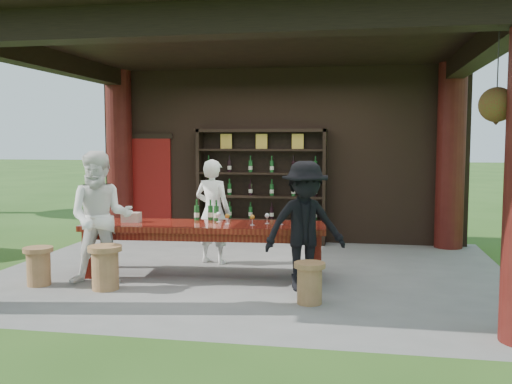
% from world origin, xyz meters
% --- Properties ---
extents(ground, '(90.00, 90.00, 0.00)m').
position_xyz_m(ground, '(0.00, 0.00, 0.00)').
color(ground, '#2D5119').
rests_on(ground, ground).
extents(pavilion, '(7.50, 6.00, 3.60)m').
position_xyz_m(pavilion, '(-0.01, 0.43, 2.13)').
color(pavilion, slate).
rests_on(pavilion, ground).
extents(wine_shelf, '(2.44, 0.37, 2.15)m').
position_xyz_m(wine_shelf, '(-0.28, 2.45, 1.08)').
color(wine_shelf, black).
rests_on(wine_shelf, ground).
extents(tasting_table, '(3.50, 1.15, 0.75)m').
position_xyz_m(tasting_table, '(-0.62, -0.30, 0.63)').
color(tasting_table, '#56100C').
rests_on(tasting_table, ground).
extents(stool_near_left, '(0.44, 0.44, 0.57)m').
position_xyz_m(stool_near_left, '(-1.68, -1.30, 0.30)').
color(stool_near_left, brown).
rests_on(stool_near_left, ground).
extents(stool_near_right, '(0.38, 0.38, 0.49)m').
position_xyz_m(stool_near_right, '(0.99, -1.47, 0.26)').
color(stool_near_right, brown).
rests_on(stool_near_right, ground).
extents(stool_far_left, '(0.39, 0.39, 0.51)m').
position_xyz_m(stool_far_left, '(-2.65, -1.26, 0.27)').
color(stool_far_left, brown).
rests_on(stool_far_left, ground).
extents(host, '(0.68, 0.53, 1.64)m').
position_xyz_m(host, '(-0.71, 0.52, 0.82)').
color(host, white).
rests_on(host, ground).
extents(guest_woman, '(1.04, 0.91, 1.80)m').
position_xyz_m(guest_woman, '(-1.87, -1.01, 0.90)').
color(guest_woman, white).
rests_on(guest_woman, ground).
extents(guest_man, '(1.24, 1.02, 1.67)m').
position_xyz_m(guest_man, '(0.87, -0.84, 0.84)').
color(guest_man, black).
rests_on(guest_man, ground).
extents(table_bottles, '(0.38, 0.14, 0.31)m').
position_xyz_m(table_bottles, '(-0.66, 0.02, 0.90)').
color(table_bottles, '#194C1E').
rests_on(table_bottles, tasting_table).
extents(table_glasses, '(1.00, 0.29, 0.15)m').
position_xyz_m(table_glasses, '(0.01, -0.22, 0.82)').
color(table_glasses, silver).
rests_on(table_glasses, tasting_table).
extents(napkin_basket, '(0.27, 0.20, 0.14)m').
position_xyz_m(napkin_basket, '(-1.71, -0.35, 0.82)').
color(napkin_basket, '#BF6672').
rests_on(napkin_basket, tasting_table).
extents(shrubs, '(14.48, 8.02, 1.36)m').
position_xyz_m(shrubs, '(3.19, 0.44, 0.56)').
color(shrubs, '#194C14').
rests_on(shrubs, ground).
extents(trees, '(21.98, 10.76, 4.80)m').
position_xyz_m(trees, '(3.14, 1.81, 3.37)').
color(trees, '#3F2819').
rests_on(trees, ground).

